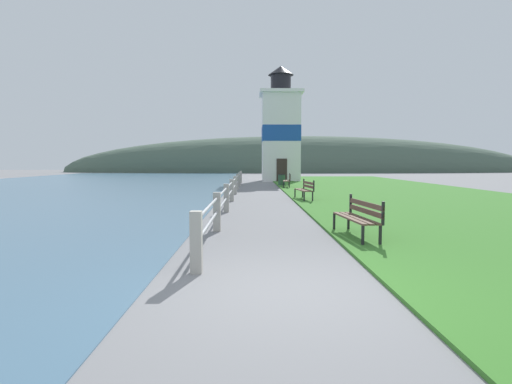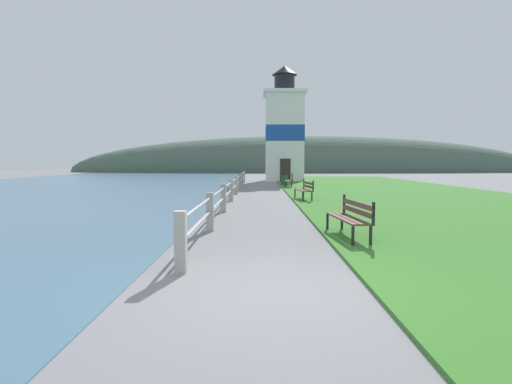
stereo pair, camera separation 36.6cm
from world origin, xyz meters
TOP-DOWN VIEW (x-y plane):
  - ground_plane at (0.00, 0.00)m, footprint 160.00×160.00m
  - grass_verge at (7.42, 16.11)m, footprint 12.00×48.33m
  - seawall_railing at (-1.32, 14.19)m, footprint 0.18×26.57m
  - park_bench_near at (1.99, 3.78)m, footprint 0.67×1.98m
  - park_bench_midway at (1.98, 12.70)m, footprint 0.68×1.84m
  - park_bench_far at (1.96, 21.29)m, footprint 0.60×1.86m
  - lighthouse at (2.15, 30.59)m, footprint 3.74×3.74m
  - trash_bin at (1.71, 23.29)m, footprint 0.54×0.54m
  - distant_hillside at (8.00, 62.22)m, footprint 80.00×16.00m

SIDE VIEW (x-z plane):
  - ground_plane at x=0.00m, z-range 0.00..0.00m
  - distant_hillside at x=8.00m, z-range -6.00..6.00m
  - grass_verge at x=7.42m, z-range 0.00..0.06m
  - trash_bin at x=1.71m, z-range 0.00..0.84m
  - park_bench_midway at x=1.98m, z-range 0.07..1.01m
  - park_bench_far at x=1.96m, z-range 0.07..1.01m
  - park_bench_near at x=1.99m, z-range 0.07..1.01m
  - seawall_railing at x=-1.32m, z-range 0.07..1.05m
  - lighthouse at x=2.15m, z-range -0.65..9.49m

